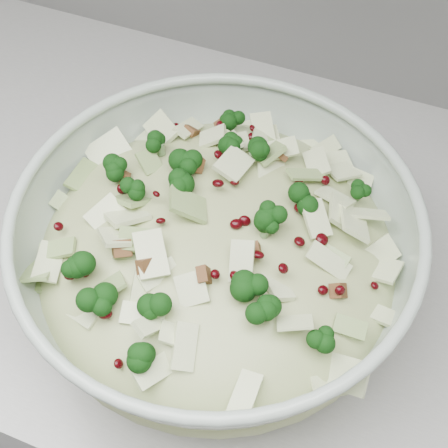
% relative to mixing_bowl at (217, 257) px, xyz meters
% --- Properties ---
extents(counter, '(3.60, 0.60, 0.90)m').
position_rel_mixing_bowl_xyz_m(counter, '(-0.08, 0.10, -0.53)').
color(counter, '#AFAFAB').
rests_on(counter, floor).
extents(mixing_bowl, '(0.47, 0.47, 0.15)m').
position_rel_mixing_bowl_xyz_m(mixing_bowl, '(0.00, 0.00, 0.00)').
color(mixing_bowl, '#A9BAAD').
rests_on(mixing_bowl, counter).
extents(salad, '(0.48, 0.48, 0.15)m').
position_rel_mixing_bowl_xyz_m(salad, '(0.00, 0.00, 0.02)').
color(salad, tan).
rests_on(salad, mixing_bowl).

